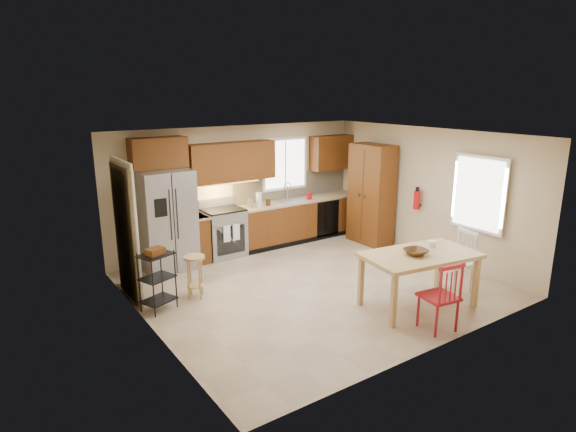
% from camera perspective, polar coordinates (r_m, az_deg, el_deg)
% --- Properties ---
extents(floor, '(5.50, 5.50, 0.00)m').
position_cam_1_polar(floor, '(8.18, 2.99, -8.17)').
color(floor, tan).
rests_on(floor, ground).
extents(ceiling, '(5.50, 5.00, 0.02)m').
position_cam_1_polar(ceiling, '(7.56, 3.24, 9.55)').
color(ceiling, silver).
rests_on(ceiling, ground).
extents(wall_back, '(5.50, 0.02, 2.50)m').
position_cam_1_polar(wall_back, '(9.83, -5.78, 3.34)').
color(wall_back, '#CCB793').
rests_on(wall_back, ground).
extents(wall_front, '(5.50, 0.02, 2.50)m').
position_cam_1_polar(wall_front, '(6.07, 17.62, -4.53)').
color(wall_front, '#CCB793').
rests_on(wall_front, ground).
extents(wall_left, '(0.02, 5.00, 2.50)m').
position_cam_1_polar(wall_left, '(6.54, -16.44, -3.06)').
color(wall_left, '#CCB793').
rests_on(wall_left, ground).
extents(wall_right, '(0.02, 5.00, 2.50)m').
position_cam_1_polar(wall_right, '(9.66, 16.20, 2.62)').
color(wall_right, '#CCB793').
rests_on(wall_right, ground).
extents(refrigerator, '(0.92, 0.75, 1.82)m').
position_cam_1_polar(refrigerator, '(8.89, -14.20, -0.51)').
color(refrigerator, gray).
rests_on(refrigerator, floor).
extents(range_stove, '(0.76, 0.63, 0.92)m').
position_cam_1_polar(range_stove, '(9.50, -7.66, -2.03)').
color(range_stove, gray).
rests_on(range_stove, floor).
extents(base_cabinet_narrow, '(0.30, 0.60, 0.90)m').
position_cam_1_polar(base_cabinet_narrow, '(9.30, -10.72, -2.60)').
color(base_cabinet_narrow, '#603611').
rests_on(base_cabinet_narrow, floor).
extents(base_cabinet_run, '(2.92, 0.60, 0.90)m').
position_cam_1_polar(base_cabinet_run, '(10.43, 1.35, -0.43)').
color(base_cabinet_run, '#603611').
rests_on(base_cabinet_run, floor).
extents(dishwasher, '(0.60, 0.02, 0.78)m').
position_cam_1_polar(dishwasher, '(10.54, 4.74, -0.32)').
color(dishwasher, black).
rests_on(dishwasher, floor).
extents(backsplash, '(2.92, 0.03, 0.55)m').
position_cam_1_polar(backsplash, '(10.50, 0.46, 3.73)').
color(backsplash, '#C6BA95').
rests_on(backsplash, wall_back).
extents(upper_over_fridge, '(1.00, 0.35, 0.55)m').
position_cam_1_polar(upper_over_fridge, '(8.85, -15.14, 7.23)').
color(upper_over_fridge, '#603410').
rests_on(upper_over_fridge, wall_back).
extents(upper_left_block, '(1.80, 0.35, 0.75)m').
position_cam_1_polar(upper_left_block, '(9.46, -6.70, 6.41)').
color(upper_left_block, '#603410').
rests_on(upper_left_block, wall_back).
extents(upper_right_block, '(1.00, 0.35, 0.75)m').
position_cam_1_polar(upper_right_block, '(10.84, 5.16, 7.51)').
color(upper_right_block, '#603410').
rests_on(upper_right_block, wall_back).
extents(window_back, '(1.12, 0.04, 1.12)m').
position_cam_1_polar(window_back, '(10.30, -0.39, 6.21)').
color(window_back, white).
rests_on(window_back, wall_back).
extents(sink, '(0.62, 0.46, 0.16)m').
position_cam_1_polar(sink, '(10.23, 0.50, 1.63)').
color(sink, gray).
rests_on(sink, base_cabinet_run).
extents(undercab_glow, '(1.60, 0.30, 0.01)m').
position_cam_1_polar(undercab_glow, '(9.37, -8.18, 3.83)').
color(undercab_glow, '#FFBF66').
rests_on(undercab_glow, wall_back).
extents(soap_bottle, '(0.09, 0.09, 0.19)m').
position_cam_1_polar(soap_bottle, '(10.34, 2.55, 2.53)').
color(soap_bottle, '#B00C10').
rests_on(soap_bottle, base_cabinet_run).
extents(paper_towel, '(0.12, 0.12, 0.28)m').
position_cam_1_polar(paper_towel, '(9.70, -3.46, 1.96)').
color(paper_towel, white).
rests_on(paper_towel, base_cabinet_run).
extents(canister_steel, '(0.11, 0.11, 0.18)m').
position_cam_1_polar(canister_steel, '(9.61, -4.48, 1.52)').
color(canister_steel, gray).
rests_on(canister_steel, base_cabinet_run).
extents(canister_wood, '(0.10, 0.10, 0.14)m').
position_cam_1_polar(canister_wood, '(9.79, -2.36, 1.68)').
color(canister_wood, '#482C13').
rests_on(canister_wood, base_cabinet_run).
extents(pantry, '(0.50, 0.95, 2.10)m').
position_cam_1_polar(pantry, '(10.26, 9.83, 2.54)').
color(pantry, '#603611').
rests_on(pantry, floor).
extents(fire_extinguisher, '(0.12, 0.12, 0.36)m').
position_cam_1_polar(fire_extinguisher, '(9.69, 15.00, 1.84)').
color(fire_extinguisher, '#B00C10').
rests_on(fire_extinguisher, wall_right).
extents(window_right, '(0.04, 1.02, 1.32)m').
position_cam_1_polar(window_right, '(8.90, 21.68, 2.47)').
color(window_right, white).
rests_on(window_right, wall_right).
extents(doorway, '(0.04, 0.95, 2.10)m').
position_cam_1_polar(doorway, '(7.82, -18.78, -1.89)').
color(doorway, '#8C7A59').
rests_on(doorway, wall_left).
extents(dining_table, '(1.81, 1.19, 0.82)m').
position_cam_1_polar(dining_table, '(7.54, 15.19, -7.36)').
color(dining_table, tan).
rests_on(dining_table, floor).
extents(chair_red, '(0.53, 0.53, 0.99)m').
position_cam_1_polar(chair_red, '(6.88, 17.44, -8.95)').
color(chair_red, maroon).
rests_on(chair_red, floor).
extents(chair_white, '(0.53, 0.53, 0.99)m').
position_cam_1_polar(chair_white, '(8.25, 19.30, -5.12)').
color(chair_white, white).
rests_on(chair_white, floor).
extents(table_bowl, '(0.39, 0.39, 0.08)m').
position_cam_1_polar(table_bowl, '(7.32, 14.87, -4.49)').
color(table_bowl, '#482C13').
rests_on(table_bowl, dining_table).
extents(table_jar, '(0.15, 0.15, 0.16)m').
position_cam_1_polar(table_jar, '(7.72, 16.62, -3.36)').
color(table_jar, white).
rests_on(table_jar, dining_table).
extents(bar_stool, '(0.35, 0.35, 0.68)m').
position_cam_1_polar(bar_stool, '(7.74, -10.96, -7.07)').
color(bar_stool, tan).
rests_on(bar_stool, floor).
extents(utility_cart, '(0.55, 0.49, 0.91)m').
position_cam_1_polar(utility_cart, '(7.40, -15.21, -7.43)').
color(utility_cart, black).
rests_on(utility_cart, floor).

